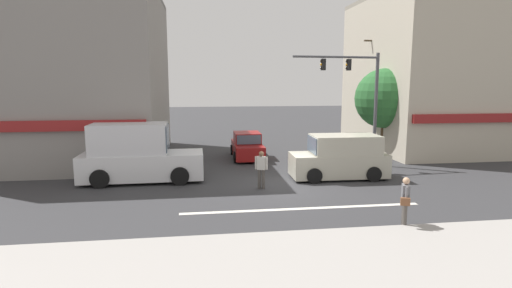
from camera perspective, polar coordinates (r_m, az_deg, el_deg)
ground_plane at (r=18.30m, az=3.93°, el=-5.84°), size 120.00×120.00×0.00m
lane_marking_stripe at (r=15.02m, az=6.69°, el=-9.15°), size 9.00×0.24×0.01m
sidewalk_curb at (r=10.57m, az=13.81°, el=-16.88°), size 40.00×5.00×0.16m
building_left_block at (r=26.54m, az=-24.48°, el=8.86°), size 10.14×11.59×10.02m
building_right_corner at (r=30.92m, az=24.62°, el=9.17°), size 10.00×10.86×10.50m
street_tree at (r=26.60m, az=17.93°, el=6.20°), size 3.77×3.77×5.51m
utility_pole_near_left at (r=21.78m, az=-20.78°, el=7.44°), size 1.40×0.22×8.34m
utility_pole_far_right at (r=28.65m, az=16.23°, el=7.29°), size 1.40×0.22×7.79m
traffic_light_mast at (r=22.56m, az=14.62°, el=7.39°), size 4.88×0.49×6.20m
van_crossing_center at (r=19.78m, az=11.96°, el=-1.92°), size 4.64×2.12×2.11m
sedan_crossing_leftbound at (r=24.56m, az=-1.26°, el=-0.36°), size 1.91×4.11×1.58m
box_truck_approaching_near at (r=19.42m, az=-16.52°, el=-1.55°), size 5.63×2.30×2.75m
pedestrian_foreground_with_bag at (r=13.55m, az=20.54°, el=-7.47°), size 0.47×0.66×1.67m
pedestrian_mid_crossing at (r=17.39m, az=0.76°, el=-3.38°), size 0.54×0.33×1.67m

